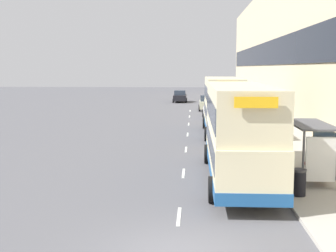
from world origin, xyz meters
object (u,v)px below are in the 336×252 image
at_px(car_1, 207,103).
at_px(litter_bin, 299,182).
at_px(bus_shelter, 315,141).
at_px(car_2, 212,110).
at_px(double_decker_bus_ahead, 223,105).
at_px(pedestrian_1, 288,154).
at_px(double_decker_bus_near, 239,130).
at_px(car_0, 180,96).

relative_size(car_1, litter_bin, 4.18).
relative_size(bus_shelter, car_2, 1.02).
bearing_deg(car_1, double_decker_bus_ahead, -88.12).
bearing_deg(bus_shelter, pedestrian_1, 122.83).
distance_m(bus_shelter, pedestrian_1, 1.80).
xyz_separation_m(double_decker_bus_near, car_0, (-4.12, 48.37, -1.42)).
distance_m(double_decker_bus_near, car_0, 48.57).
bearing_deg(double_decker_bus_ahead, litter_bin, -83.78).
relative_size(car_2, pedestrian_1, 2.30).
distance_m(pedestrian_1, litter_bin, 3.95).
relative_size(double_decker_bus_near, car_1, 2.59).
xyz_separation_m(car_0, litter_bin, (6.19, -51.24, -0.20)).
bearing_deg(bus_shelter, car_1, 96.15).
bearing_deg(bus_shelter, litter_bin, -115.44).
bearing_deg(double_decker_bus_near, car_1, 90.82).
bearing_deg(car_1, car_0, 105.04).
bearing_deg(car_0, double_decker_bus_ahead, 97.24).
distance_m(bus_shelter, car_0, 49.24).
relative_size(double_decker_bus_near, car_0, 2.50).
height_order(bus_shelter, double_decker_bus_near, double_decker_bus_near).
bearing_deg(car_1, bus_shelter, -83.85).
bearing_deg(car_2, car_1, 92.03).
bearing_deg(car_2, double_decker_bus_near, -89.59).
bearing_deg(double_decker_bus_near, double_decker_bus_ahead, 89.36).
distance_m(car_0, litter_bin, 51.61).
xyz_separation_m(double_decker_bus_near, pedestrian_1, (2.43, 1.05, -1.23)).
relative_size(double_decker_bus_near, pedestrian_1, 6.35).
height_order(double_decker_bus_ahead, litter_bin, double_decker_bus_ahead).
relative_size(pedestrian_1, litter_bin, 1.71).
height_order(double_decker_bus_ahead, pedestrian_1, double_decker_bus_ahead).
bearing_deg(car_1, pedestrian_1, -85.06).
xyz_separation_m(double_decker_bus_ahead, car_1, (-0.66, 20.22, -1.38)).
height_order(bus_shelter, car_1, bus_shelter).
distance_m(double_decker_bus_near, litter_bin, 3.89).
bearing_deg(pedestrian_1, double_decker_bus_near, -156.62).
relative_size(bus_shelter, double_decker_bus_ahead, 0.40).
height_order(car_1, litter_bin, car_1).
height_order(bus_shelter, car_0, bus_shelter).
bearing_deg(car_0, car_1, 105.04).
distance_m(double_decker_bus_near, car_1, 34.94).
distance_m(car_1, pedestrian_1, 33.99).
distance_m(double_decker_bus_ahead, pedestrian_1, 13.88).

